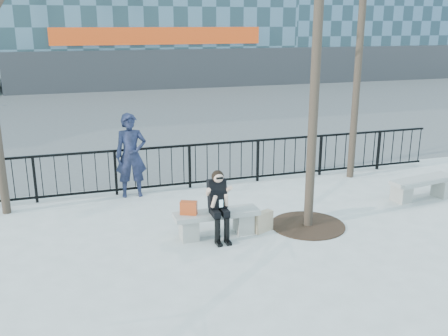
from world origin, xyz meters
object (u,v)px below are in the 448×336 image
object	(u,v)px
bench_second	(423,186)
standing_man	(131,155)
bench_main	(217,221)
seated_woman	(219,206)

from	to	relation	value
bench_second	standing_man	world-z (taller)	standing_man
bench_second	standing_man	distance (m)	6.82
bench_main	standing_man	size ratio (longest dim) A/B	0.83
bench_second	standing_man	xyz separation A→B (m)	(-6.41, 2.24, 0.68)
bench_second	seated_woman	size ratio (longest dim) A/B	1.27
bench_second	seated_woman	bearing A→B (deg)	177.80
standing_man	bench_main	bearing A→B (deg)	-62.88
bench_main	standing_man	bearing A→B (deg)	113.90
seated_woman	standing_man	world-z (taller)	standing_man
bench_second	bench_main	bearing A→B (deg)	176.05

